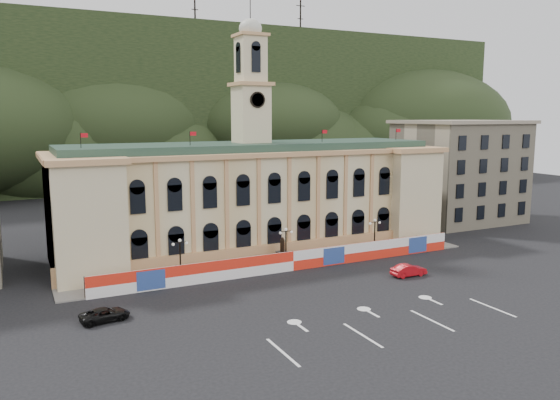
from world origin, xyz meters
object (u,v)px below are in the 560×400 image
lamp_center (286,244)px  black_suv (105,315)px  red_sedan (409,270)px  statue (282,256)px

lamp_center → black_suv: bearing=-159.0°
lamp_center → red_sedan: size_ratio=1.13×
red_sedan → black_suv: red_sedan is taller
statue → black_suv: 26.19m
lamp_center → red_sedan: (11.58, -10.40, -2.33)m
red_sedan → lamp_center: bearing=49.9°
black_suv → red_sedan: bearing=-100.0°
lamp_center → statue: bearing=90.0°
statue → red_sedan: (11.58, -11.40, -0.44)m
red_sedan → black_suv: bearing=89.9°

